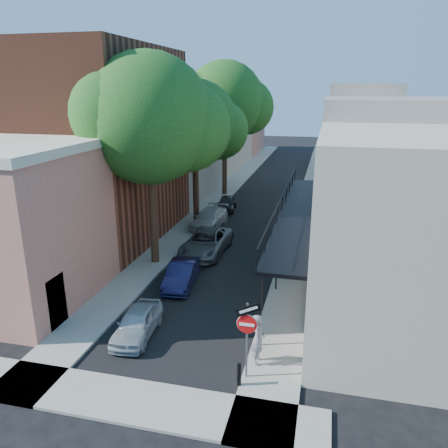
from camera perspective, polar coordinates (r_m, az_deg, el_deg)
The scene contains 18 objects.
ground at distance 15.89m, azimuth -9.77°, elevation -19.86°, with size 160.00×160.00×0.00m, color black.
road_surface at distance 42.93m, azimuth 5.98°, elevation 4.44°, with size 6.00×64.00×0.01m, color black.
sidewalk_left at distance 43.60m, azimuth 0.75°, elevation 4.81°, with size 2.00×64.00×0.12m, color gray.
sidewalk_right at distance 42.60m, azimuth 11.33°, elevation 4.17°, with size 2.00×64.00×0.12m, color gray.
sidewalk_cross at distance 15.14m, azimuth -11.36°, elevation -21.83°, with size 12.00×2.00×0.12m, color gray.
buildings_left at distance 43.11m, azimuth -6.62°, elevation 11.13°, with size 10.10×59.10×12.00m.
buildings_right at distance 41.47m, azimuth 18.64°, elevation 9.39°, with size 9.80×55.00×10.00m.
sign_post at distance 14.73m, azimuth 3.05°, elevation -13.31°, with size 0.89×0.17×2.99m.
bollard at distance 15.21m, azimuth 1.99°, elevation -19.05°, with size 0.14×0.14×0.80m, color black.
oak_near at distance 23.51m, azimuth -8.59°, elevation 13.12°, with size 7.48×6.80×11.42m.
oak_mid at distance 31.11m, azimuth -3.05°, elevation 12.76°, with size 6.60×6.00×10.20m.
oak_far at distance 39.76m, azimuth 0.83°, elevation 15.52°, with size 7.70×7.00×11.90m.
parked_car_a at distance 18.20m, azimuth -11.27°, elevation -12.54°, with size 1.36×3.38×1.15m, color #A4AFB6.
parked_car_b at distance 22.15m, azimuth -5.55°, elevation -6.55°, with size 1.26×3.63×1.19m, color #111337.
parked_car_c at distance 26.19m, azimuth -2.31°, elevation -2.40°, with size 2.30×4.99×1.39m, color #585C5F.
parked_car_d at distance 31.10m, azimuth -1.95°, elevation 0.73°, with size 1.80×4.43×1.29m, color silver.
parked_car_e at distance 35.33m, azimuth 0.34°, elevation 2.69°, with size 1.39×3.45×1.18m, color black.
pedestrian at distance 15.99m, azimuth 4.50°, elevation -14.76°, with size 0.69×0.45×1.88m, color slate.
Camera 1 is at (5.36, -11.51, 9.55)m, focal length 35.00 mm.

